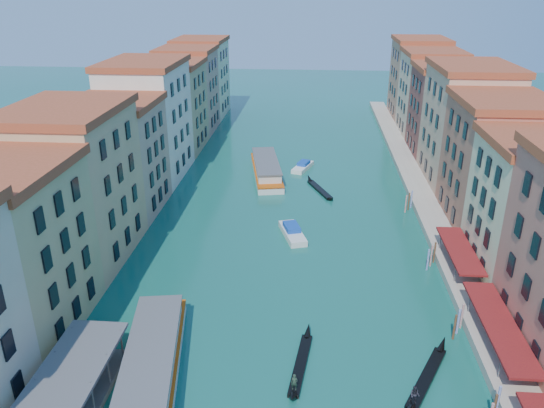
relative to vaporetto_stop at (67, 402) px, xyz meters
The scene contains 14 objects.
left_bank_palazzos 54.25m from the vaporetto_stop, 100.75° to the left, with size 12.80×128.40×21.00m.
right_bank_palazzos 70.67m from the vaporetto_stop, 49.04° to the left, with size 12.80×128.40×21.00m.
quay 65.22m from the vaporetto_stop, 54.36° to the left, with size 4.00×140.00×1.00m, color #A89B87.
restaurant_awnings 39.77m from the vaporetto_stop, 16.07° to the left, with size 3.20×44.55×3.12m.
vaporetto_stop is the anchor object (origin of this frame).
mooring_poles_right 38.91m from the vaporetto_stop, 25.58° to the left, with size 1.44×54.24×3.20m.
mooring_poles_left 2.50m from the vaporetto_stop, behind, with size 0.24×8.24×3.20m.
vaporetto_near 7.83m from the vaporetto_stop, 44.43° to the left, with size 7.89×21.14×3.07m.
vaporetto_far 61.52m from the vaporetto_stop, 79.49° to the left, with size 7.95×20.49×2.98m.
gondola_fore 20.67m from the vaporetto_stop, 21.71° to the left, with size 2.29×11.34×2.26m.
gondola_right 31.27m from the vaporetto_stop, 11.93° to the left, with size 6.29×11.09×2.40m.
gondola_far 57.40m from the vaporetto_stop, 68.46° to the left, with size 5.28×11.14×1.66m.
motorboat_mid 39.33m from the vaporetto_stop, 64.08° to the left, with size 4.45×7.83×1.55m.
motorboat_far 67.04m from the vaporetto_stop, 74.45° to the left, with size 4.30×7.13×1.41m.
Camera 1 is at (3.64, -20.55, 33.64)m, focal length 35.00 mm.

